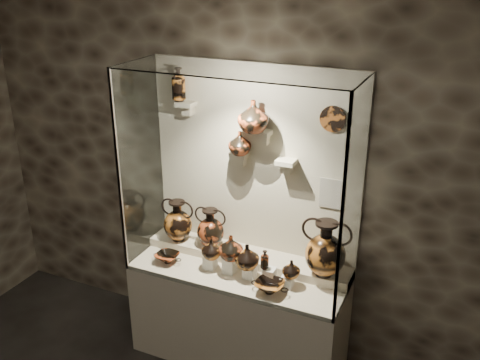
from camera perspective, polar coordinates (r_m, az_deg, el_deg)
name	(u,v)px	position (r m, az deg, el deg)	size (l,w,h in m)	color
wall_back	(255,165)	(4.15, 1.64, 1.57)	(5.00, 0.02, 3.20)	#2D241C
plinth	(238,316)	(4.48, -0.17, -14.29)	(1.70, 0.60, 0.80)	#BEB399
front_tier	(238,272)	(4.25, -0.18, -9.80)	(1.68, 0.58, 0.03)	beige
rear_tier	(247,258)	(4.36, 0.78, -8.29)	(1.70, 0.25, 0.10)	beige
back_panel	(255,166)	(4.15, 1.61, 1.55)	(1.70, 0.03, 1.60)	#BEB399
glass_front	(220,195)	(3.64, -2.13, -1.60)	(1.70, 0.01, 1.60)	white
glass_left	(141,163)	(4.28, -10.57, 1.82)	(0.01, 0.60, 1.60)	white
glass_right	(354,200)	(3.64, 12.02, -2.07)	(0.01, 0.60, 1.60)	white
glass_top	(238,70)	(3.65, -0.21, 11.65)	(1.70, 0.60, 0.01)	white
frame_post_left	(119,176)	(4.06, -12.79, 0.47)	(0.02, 0.02, 1.60)	gray
frame_post_right	(342,217)	(3.39, 10.80, -3.93)	(0.02, 0.02, 1.60)	gray
pedestal_a	(210,262)	(4.26, -3.19, -8.73)	(0.09, 0.09, 0.10)	silver
pedestal_b	(230,265)	(4.18, -1.10, -9.06)	(0.09, 0.09, 0.13)	silver
pedestal_c	(250,272)	(4.13, 1.06, -9.80)	(0.09, 0.09, 0.09)	silver
pedestal_d	(269,275)	(4.08, 3.16, -10.11)	(0.09, 0.09, 0.12)	silver
pedestal_e	(287,282)	(4.05, 5.04, -10.77)	(0.09, 0.09, 0.08)	silver
bracket_ul	(186,104)	(4.18, -5.76, 8.09)	(0.14, 0.12, 0.04)	#BEB399
bracket_ca	(239,155)	(4.09, -0.08, 2.72)	(0.14, 0.12, 0.04)	#BEB399
bracket_cb	(264,133)	(3.95, 2.58, 5.04)	(0.10, 0.12, 0.04)	#BEB399
bracket_cc	(286,162)	(3.96, 4.95, 1.94)	(0.14, 0.12, 0.04)	#BEB399
amphora_left	(178,221)	(4.47, -6.64, -4.31)	(0.28, 0.28, 0.36)	#AA6020
amphora_mid	(211,228)	(4.36, -3.16, -5.11)	(0.27, 0.27, 0.33)	#953A1A
amphora_right	(325,249)	(4.00, 9.08, -7.24)	(0.35, 0.35, 0.44)	#AA6020
jug_a	(212,249)	(4.17, -3.06, -7.35)	(0.16, 0.16, 0.16)	#AA6020
jug_b	(231,247)	(4.09, -0.96, -7.21)	(0.19, 0.19, 0.20)	#953A1A
jug_c	(247,256)	(4.05, 0.77, -8.15)	(0.19, 0.19, 0.20)	#AA6020
jug_e	(291,269)	(3.99, 5.51, -9.42)	(0.13, 0.13, 0.14)	#AA6020
lekythos_small	(265,258)	(4.00, 2.67, -8.36)	(0.07, 0.07, 0.17)	#953A1A
kylix_left	(168,257)	(4.36, -7.74, -8.15)	(0.24, 0.20, 0.10)	#953A1A
kylix_right	(270,286)	(3.97, 3.20, -11.22)	(0.27, 0.23, 0.11)	#AA6020
lekythos_tall	(179,83)	(4.17, -6.56, 10.28)	(0.11, 0.11, 0.29)	#AA6020
ovoid_vase_a	(240,143)	(4.01, -0.01, 3.97)	(0.17, 0.17, 0.18)	#953A1A
ovoid_vase_b	(253,116)	(3.88, 1.43, 6.82)	(0.23, 0.23, 0.24)	#953A1A
wall_plate	(333,119)	(3.80, 9.88, 6.43)	(0.19, 0.19, 0.02)	#AB5921
info_placard	(331,193)	(4.00, 9.69, -1.43)	(0.17, 0.01, 0.23)	beige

